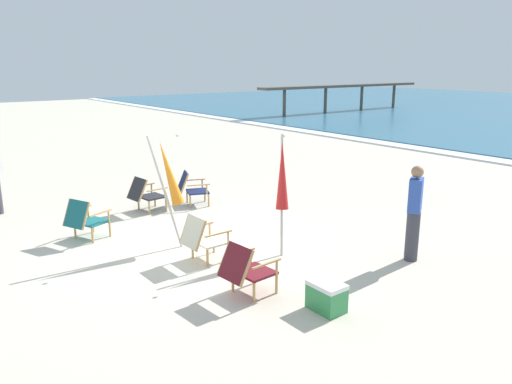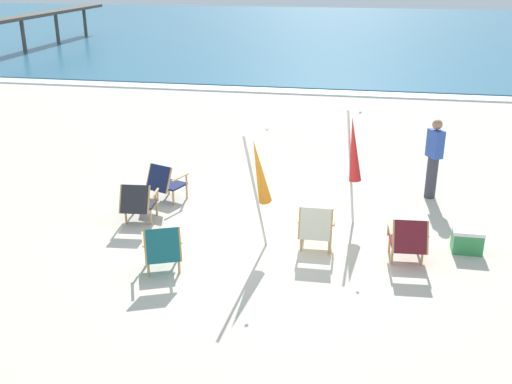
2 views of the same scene
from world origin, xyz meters
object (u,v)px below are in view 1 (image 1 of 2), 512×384
Objects in this scene: beach_chair_back_right at (246,268)px; beach_chair_front_right at (85,218)px; beach_chair_back_left at (191,187)px; person_by_waterline at (414,213)px; beach_chair_front_left at (145,193)px; cooler_box at (327,296)px; umbrella_furled_orange at (169,174)px; umbrella_furled_red at (282,176)px; beach_chair_far_center at (203,237)px.

beach_chair_back_right is 3.85m from beach_chair_front_right.
beach_chair_back_left is 5.37m from person_by_waterline.
cooler_box is at bearing -0.86° from beach_chair_front_left.
beach_chair_front_left is 0.38× the size of umbrella_furled_orange.
umbrella_furled_orange is 1.27× the size of person_by_waterline.
person_by_waterline is at bearing 44.72° from umbrella_furled_red.
beach_chair_far_center is at bearing -8.85° from beach_chair_front_left.
beach_chair_back_right is 2.00m from umbrella_furled_red.
beach_chair_far_center reaches higher than cooler_box.
cooler_box is (5.77, -0.09, -0.22)m from beach_chair_front_left.
beach_chair_far_center is (3.13, -1.59, 0.00)m from beach_chair_back_left.
beach_chair_back_left is 5.74m from cooler_box.
beach_chair_back_left is 3.52m from beach_chair_far_center.
beach_chair_back_left is 0.98× the size of beach_chair_front_right.
umbrella_furled_red reaches higher than beach_chair_back_left.
umbrella_furled_orange is at bearing -174.78° from beach_chair_far_center.
cooler_box is (1.00, 0.61, -0.22)m from beach_chair_back_right.
beach_chair_front_left is 5.86m from person_by_waterline.
person_by_waterline reaches higher than beach_chair_back_left.
beach_chair_front_right is 3.83m from umbrella_furled_red.
beach_chair_back_left reaches higher than beach_chair_back_right.
beach_chair_back_right is 0.92× the size of beach_chair_back_left.
umbrella_furled_red is 2.27m from person_by_waterline.
person_by_waterline is (3.02, 2.92, -0.51)m from umbrella_furled_orange.
beach_chair_back_right is at bearing -148.75° from cooler_box.
beach_chair_back_left is 1.07× the size of beach_chair_far_center.
cooler_box is (4.71, 1.63, -0.23)m from beach_chair_front_right.
umbrella_furled_red is at bearing -4.78° from beach_chair_back_left.
beach_chair_back_right is 2.59m from umbrella_furled_orange.
beach_chair_front_left is 5.77m from cooler_box.
person_by_waterline is (0.60, 3.02, 0.41)m from beach_chair_back_right.
umbrella_furled_red is 2.00m from umbrella_furled_orange.
beach_chair_back_left is (-4.61, 1.77, 0.00)m from beach_chair_back_right.
person_by_waterline reaches higher than beach_chair_back_right.
beach_chair_far_center is 1.65× the size of cooler_box.
beach_chair_front_left is 0.90× the size of beach_chair_front_right.
cooler_box is at bearing 8.52° from umbrella_furled_orange.
umbrella_furled_red is at bearing 68.24° from beach_chair_far_center.
umbrella_furled_red reaches higher than beach_chair_back_right.
umbrella_furled_orange is at bearing -37.38° from beach_chair_back_left.
umbrella_furled_red is (0.51, 1.29, 0.95)m from beach_chair_far_center.
beach_chair_far_center is 0.50× the size of person_by_waterline.
umbrella_furled_orange is at bearing -136.62° from umbrella_furled_red.
beach_chair_far_center is at bearing 5.22° from umbrella_furled_orange.
umbrella_furled_orange reaches higher than beach_chair_front_right.
cooler_box is at bearing 9.75° from beach_chair_far_center.
beach_chair_front_left is at bearing 165.72° from umbrella_furled_orange.
beach_chair_back_right is 0.38× the size of umbrella_furled_orange.
beach_chair_front_left is 1.09m from beach_chair_back_left.
umbrella_furled_red reaches higher than cooler_box.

